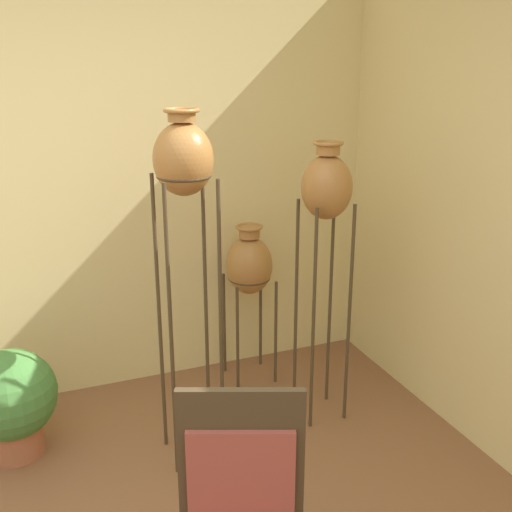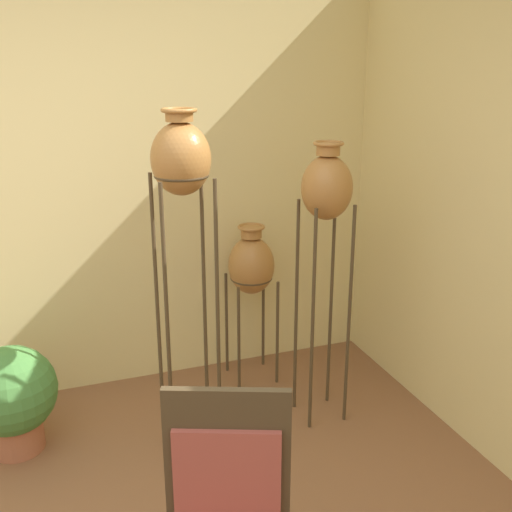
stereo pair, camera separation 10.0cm
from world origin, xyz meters
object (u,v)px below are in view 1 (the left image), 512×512
at_px(vase_stand_tall, 184,171).
at_px(vase_stand_medium, 326,194).
at_px(potted_plant, 11,400).
at_px(vase_stand_short, 249,266).

xyz_separation_m(vase_stand_tall, vase_stand_medium, (0.83, 0.10, -0.20)).
distance_m(vase_stand_tall, potted_plant, 1.58).
height_order(vase_stand_tall, vase_stand_short, vase_stand_tall).
xyz_separation_m(vase_stand_short, potted_plant, (-1.50, -0.32, -0.47)).
bearing_deg(vase_stand_tall, potted_plant, 158.88).
bearing_deg(vase_stand_short, vase_stand_medium, -67.31).
bearing_deg(potted_plant, vase_stand_short, 12.05).
relative_size(vase_stand_tall, vase_stand_medium, 1.12).
bearing_deg(vase_stand_medium, vase_stand_tall, -172.93).
relative_size(vase_stand_tall, vase_stand_short, 1.73).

